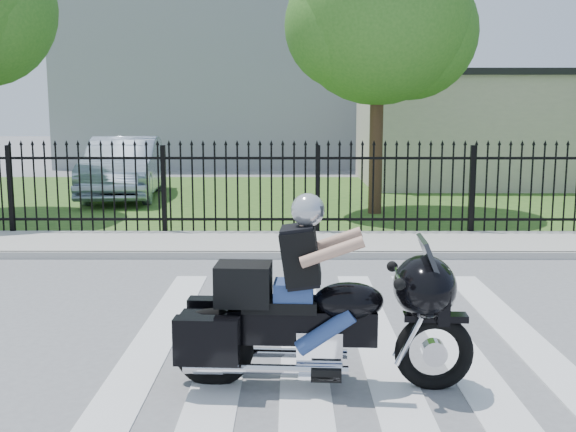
{
  "coord_description": "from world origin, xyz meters",
  "views": [
    {
      "loc": [
        -0.53,
        -7.03,
        2.45
      ],
      "look_at": [
        -0.57,
        2.25,
        1.0
      ],
      "focal_mm": 42.0,
      "sensor_mm": 36.0,
      "label": 1
    }
  ],
  "objects": [
    {
      "name": "ground",
      "position": [
        0.0,
        0.0,
        0.0
      ],
      "size": [
        120.0,
        120.0,
        0.0
      ],
      "primitive_type": "plane",
      "color": "slate",
      "rests_on": "ground"
    },
    {
      "name": "crosswalk",
      "position": [
        0.0,
        0.0,
        0.01
      ],
      "size": [
        5.0,
        5.5,
        0.01
      ],
      "primitive_type": null,
      "color": "silver",
      "rests_on": "ground"
    },
    {
      "name": "sidewalk",
      "position": [
        0.0,
        5.0,
        0.06
      ],
      "size": [
        40.0,
        2.0,
        0.12
      ],
      "primitive_type": "cube",
      "color": "#ADAAA3",
      "rests_on": "ground"
    },
    {
      "name": "curb",
      "position": [
        0.0,
        4.0,
        0.06
      ],
      "size": [
        40.0,
        0.12,
        0.12
      ],
      "primitive_type": "cube",
      "color": "#ADAAA3",
      "rests_on": "ground"
    },
    {
      "name": "grass_strip",
      "position": [
        0.0,
        12.0,
        0.01
      ],
      "size": [
        40.0,
        12.0,
        0.02
      ],
      "primitive_type": "cube",
      "color": "#28521C",
      "rests_on": "ground"
    },
    {
      "name": "iron_fence",
      "position": [
        0.0,
        6.0,
        0.9
      ],
      "size": [
        26.0,
        0.04,
        1.8
      ],
      "color": "black",
      "rests_on": "ground"
    },
    {
      "name": "tree_mid",
      "position": [
        1.5,
        9.0,
        4.67
      ],
      "size": [
        4.2,
        4.2,
        6.78
      ],
      "color": "#382316",
      "rests_on": "ground"
    },
    {
      "name": "building_low",
      "position": [
        7.0,
        16.0,
        1.75
      ],
      "size": [
        10.0,
        6.0,
        3.5
      ],
      "primitive_type": "cube",
      "color": "beige",
      "rests_on": "ground"
    },
    {
      "name": "building_low_roof",
      "position": [
        7.0,
        16.0,
        3.6
      ],
      "size": [
        10.2,
        6.2,
        0.2
      ],
      "primitive_type": "cube",
      "color": "black",
      "rests_on": "building_low"
    },
    {
      "name": "building_tall",
      "position": [
        -3.0,
        26.0,
        6.0
      ],
      "size": [
        15.0,
        10.0,
        12.0
      ],
      "primitive_type": "cube",
      "color": "gray",
      "rests_on": "ground"
    },
    {
      "name": "motorcycle_rider",
      "position": [
        -0.33,
        -1.27,
        0.73
      ],
      "size": [
        2.7,
        0.89,
        1.78
      ],
      "rotation": [
        0.0,
        0.0,
        -0.06
      ],
      "color": "black",
      "rests_on": "ground"
    },
    {
      "name": "parked_car",
      "position": [
        -5.22,
        11.92,
        0.88
      ],
      "size": [
        2.29,
        5.36,
        1.72
      ],
      "primitive_type": "imported",
      "rotation": [
        0.0,
        0.0,
        0.09
      ],
      "color": "#93A2B9",
      "rests_on": "grass_strip"
    }
  ]
}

